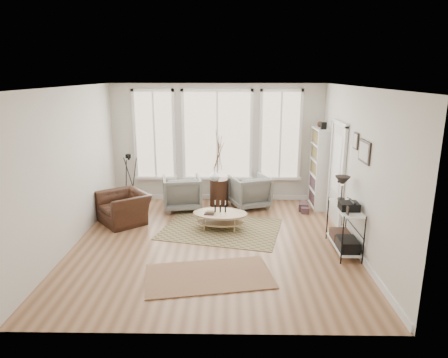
{
  "coord_description": "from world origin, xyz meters",
  "views": [
    {
      "loc": [
        0.33,
        -7.03,
        3.12
      ],
      "look_at": [
        0.2,
        0.6,
        1.1
      ],
      "focal_mm": 32.0,
      "sensor_mm": 36.0,
      "label": 1
    }
  ],
  "objects_px": {
    "low_shelf": "(345,224)",
    "armchair_right": "(250,191)",
    "bookcase": "(319,168)",
    "armchair_left": "(182,193)",
    "coffee_table": "(220,216)",
    "accent_chair": "(124,208)",
    "side_table": "(219,170)"
  },
  "relations": [
    {
      "from": "low_shelf",
      "to": "accent_chair",
      "type": "bearing_deg",
      "value": 162.62
    },
    {
      "from": "low_shelf",
      "to": "armchair_right",
      "type": "bearing_deg",
      "value": 123.24
    },
    {
      "from": "armchair_right",
      "to": "low_shelf",
      "type": "bearing_deg",
      "value": 102.3
    },
    {
      "from": "low_shelf",
      "to": "armchair_right",
      "type": "xyz_separation_m",
      "value": [
        -1.59,
        2.43,
        -0.12
      ]
    },
    {
      "from": "low_shelf",
      "to": "coffee_table",
      "type": "xyz_separation_m",
      "value": [
        -2.27,
        1.0,
        -0.24
      ]
    },
    {
      "from": "bookcase",
      "to": "accent_chair",
      "type": "distance_m",
      "value": 4.59
    },
    {
      "from": "bookcase",
      "to": "low_shelf",
      "type": "height_order",
      "value": "bookcase"
    },
    {
      "from": "low_shelf",
      "to": "armchair_left",
      "type": "relative_size",
      "value": 1.47
    },
    {
      "from": "coffee_table",
      "to": "armchair_right",
      "type": "relative_size",
      "value": 1.38
    },
    {
      "from": "coffee_table",
      "to": "accent_chair",
      "type": "height_order",
      "value": "accent_chair"
    },
    {
      "from": "coffee_table",
      "to": "side_table",
      "type": "xyz_separation_m",
      "value": [
        -0.06,
        1.54,
        0.61
      ]
    },
    {
      "from": "low_shelf",
      "to": "side_table",
      "type": "bearing_deg",
      "value": 132.53
    },
    {
      "from": "bookcase",
      "to": "coffee_table",
      "type": "relative_size",
      "value": 1.75
    },
    {
      "from": "armchair_left",
      "to": "accent_chair",
      "type": "bearing_deg",
      "value": 27.36
    },
    {
      "from": "coffee_table",
      "to": "accent_chair",
      "type": "bearing_deg",
      "value": 170.28
    },
    {
      "from": "bookcase",
      "to": "armchair_left",
      "type": "relative_size",
      "value": 2.32
    },
    {
      "from": "bookcase",
      "to": "armchair_left",
      "type": "xyz_separation_m",
      "value": [
        -3.25,
        -0.26,
        -0.55
      ]
    },
    {
      "from": "coffee_table",
      "to": "bookcase",
      "type": "bearing_deg",
      "value": 33.15
    },
    {
      "from": "low_shelf",
      "to": "bookcase",
      "type": "bearing_deg",
      "value": 88.72
    },
    {
      "from": "bookcase",
      "to": "armchair_left",
      "type": "height_order",
      "value": "bookcase"
    },
    {
      "from": "armchair_left",
      "to": "coffee_table",
      "type": "bearing_deg",
      "value": 115.78
    },
    {
      "from": "coffee_table",
      "to": "armchair_right",
      "type": "distance_m",
      "value": 1.58
    },
    {
      "from": "coffee_table",
      "to": "armchair_left",
      "type": "height_order",
      "value": "armchair_left"
    },
    {
      "from": "bookcase",
      "to": "accent_chair",
      "type": "bearing_deg",
      "value": -165.22
    },
    {
      "from": "low_shelf",
      "to": "accent_chair",
      "type": "height_order",
      "value": "low_shelf"
    },
    {
      "from": "bookcase",
      "to": "coffee_table",
      "type": "height_order",
      "value": "bookcase"
    },
    {
      "from": "low_shelf",
      "to": "accent_chair",
      "type": "distance_m",
      "value": 4.56
    },
    {
      "from": "low_shelf",
      "to": "armchair_right",
      "type": "distance_m",
      "value": 2.91
    },
    {
      "from": "bookcase",
      "to": "accent_chair",
      "type": "relative_size",
      "value": 2.03
    },
    {
      "from": "low_shelf",
      "to": "armchair_right",
      "type": "height_order",
      "value": "low_shelf"
    },
    {
      "from": "accent_chair",
      "to": "low_shelf",
      "type": "bearing_deg",
      "value": 33.19
    },
    {
      "from": "low_shelf",
      "to": "coffee_table",
      "type": "distance_m",
      "value": 2.49
    }
  ]
}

